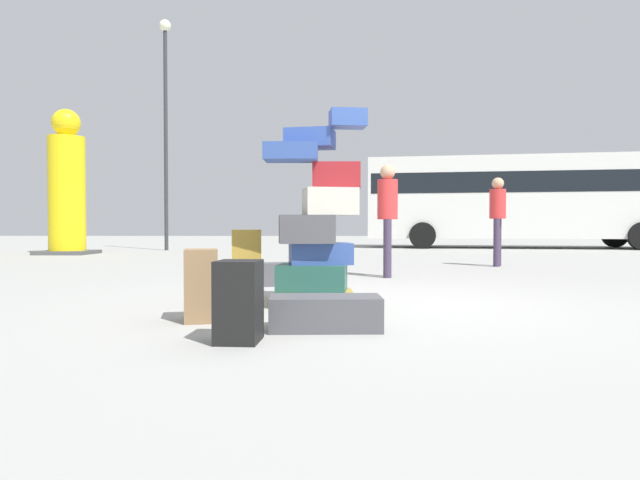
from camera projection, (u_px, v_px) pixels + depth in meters
ground_plane at (367, 304)px, 5.32m from camera, size 80.00×80.00×0.00m
suitcase_tower at (317, 225)px, 5.14m from camera, size 0.95×0.73×1.84m
suitcase_brown_foreground_near at (201, 285)px, 4.35m from camera, size 0.32×0.38×0.57m
suitcase_charcoal_behind_tower at (276, 274)px, 6.99m from camera, size 0.74×0.47×0.29m
suitcase_black_foreground_far at (239, 301)px, 3.56m from camera, size 0.29×0.33×0.52m
suitcase_tan_upright_blue at (247, 265)px, 5.57m from camera, size 0.34×0.46×0.71m
suitcase_charcoal_right_side at (325, 313)px, 3.99m from camera, size 0.81×0.42×0.24m
person_bearded_onlooker at (387, 210)px, 8.15m from camera, size 0.30×0.34×1.66m
person_tourist_with_camera at (498, 213)px, 10.40m from camera, size 0.30×0.32×1.67m
yellow_dummy_statue at (67, 190)px, 15.00m from camera, size 1.34×1.34×3.92m
parked_bus at (522, 196)px, 19.49m from camera, size 10.91×4.00×3.15m
lamp_post at (166, 104)px, 17.45m from camera, size 0.36×0.36×7.25m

